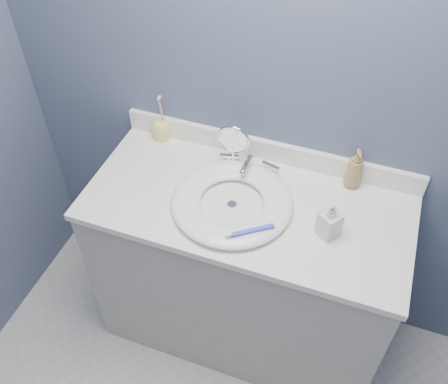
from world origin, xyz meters
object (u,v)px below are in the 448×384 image
at_px(makeup_mirror, 233,145).
at_px(toothbrush_holder, 161,128).
at_px(soap_bottle_amber, 355,168).
at_px(soap_bottle_clear, 330,219).

height_order(makeup_mirror, toothbrush_holder, toothbrush_holder).
bearing_deg(soap_bottle_amber, soap_bottle_clear, -116.51).
distance_m(soap_bottle_amber, toothbrush_holder, 0.80).
distance_m(soap_bottle_clear, toothbrush_holder, 0.82).
xyz_separation_m(makeup_mirror, toothbrush_holder, (-0.34, 0.06, -0.06)).
height_order(soap_bottle_clear, toothbrush_holder, toothbrush_holder).
bearing_deg(soap_bottle_clear, soap_bottle_amber, 117.11).
xyz_separation_m(soap_bottle_amber, soap_bottle_clear, (-0.04, -0.27, -0.01)).
distance_m(makeup_mirror, toothbrush_holder, 0.35).
distance_m(makeup_mirror, soap_bottle_clear, 0.48).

